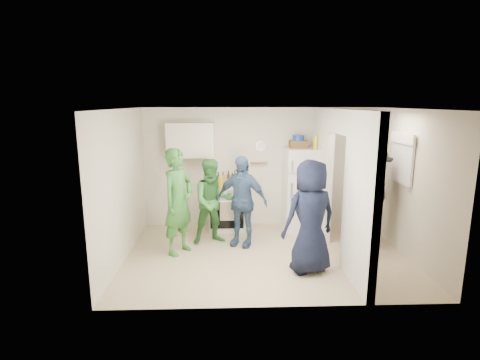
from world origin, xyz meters
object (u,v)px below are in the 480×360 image
blue_bowl (298,138)px  yellow_cup_stack_top (316,142)px  person_green_left (178,202)px  person_denim (241,201)px  person_green_center (213,202)px  person_navy (310,217)px  person_nook (370,196)px  stove (227,208)px  fridge (302,189)px  wicker_basket (298,144)px

blue_bowl → yellow_cup_stack_top: size_ratio=0.96×
yellow_cup_stack_top → person_green_left: yellow_cup_stack_top is taller
person_green_left → person_denim: size_ratio=1.11×
person_green_center → yellow_cup_stack_top: bearing=1.5°
person_green_left → person_green_center: (0.57, 0.46, -0.13)m
blue_bowl → yellow_cup_stack_top: 0.36m
person_navy → person_nook: 1.66m
blue_bowl → person_denim: blue_bowl is taller
stove → person_green_center: bearing=-109.4°
person_navy → yellow_cup_stack_top: bearing=-123.1°
blue_bowl → person_green_left: (-2.28, -1.22, -0.98)m
yellow_cup_stack_top → person_green_center: (-2.03, -0.61, -1.03)m
blue_bowl → person_denim: bearing=-142.9°
blue_bowl → person_denim: 1.83m
fridge → person_navy: (-0.27, -2.00, 0.04)m
wicker_basket → person_green_left: size_ratio=0.19×
person_denim → person_nook: (2.32, -0.14, 0.10)m
wicker_basket → person_green_center: wicker_basket is taller
wicker_basket → person_navy: wicker_basket is taller
stove → person_green_left: 1.54m
stove → person_nook: 2.82m
fridge → person_denim: (-1.28, -0.85, -0.01)m
person_green_center → blue_bowl: bearing=8.7°
blue_bowl → person_navy: 2.29m
person_nook → person_green_center: bearing=-86.5°
wicker_basket → person_denim: size_ratio=0.21×
stove → yellow_cup_stack_top: bearing=-4.2°
blue_bowl → person_denim: (-1.18, -0.90, -1.07)m
person_denim → person_green_center: bearing=-171.1°
stove → blue_bowl: 2.05m
blue_bowl → person_green_center: (-1.71, -0.76, -1.11)m
fridge → blue_bowl: 1.06m
person_green_left → person_denim: 1.15m
yellow_cup_stack_top → person_nook: 1.50m
stove → person_green_center: (-0.26, -0.74, 0.34)m
person_navy → person_nook: person_nook is taller
person_green_center → person_nook: 2.86m
wicker_basket → person_navy: 2.24m
wicker_basket → person_green_center: (-1.71, -0.76, -0.98)m
wicker_basket → blue_bowl: 0.13m
person_green_left → person_navy: bearing=-78.6°
wicker_basket → person_nook: size_ratio=0.19×
blue_bowl → person_navy: bearing=-94.8°
person_nook → stove: bearing=-102.4°
person_navy → person_nook: (1.31, 1.02, 0.05)m
wicker_basket → person_denim: bearing=-142.9°
stove → person_navy: bearing=-57.8°
fridge → person_navy: person_navy is taller
stove → yellow_cup_stack_top: size_ratio=3.66×
yellow_cup_stack_top → person_green_center: 2.35m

